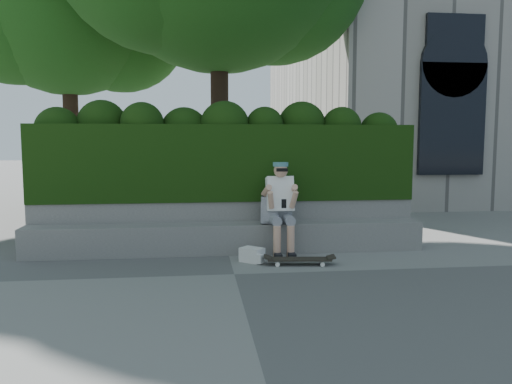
{
  "coord_description": "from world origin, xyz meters",
  "views": [
    {
      "loc": [
        -0.47,
        -6.21,
        1.69
      ],
      "look_at": [
        0.4,
        1.0,
        0.95
      ],
      "focal_mm": 35.0,
      "sensor_mm": 36.0,
      "label": 1
    }
  ],
  "objects": [
    {
      "name": "bench_ledge",
      "position": [
        0.0,
        1.25,
        0.23
      ],
      "size": [
        6.0,
        0.45,
        0.45
      ],
      "primitive_type": "cube",
      "color": "gray",
      "rests_on": "ground"
    },
    {
      "name": "person",
      "position": [
        0.78,
        1.07,
        0.75
      ],
      "size": [
        0.4,
        0.76,
        1.38
      ],
      "color": "gray",
      "rests_on": "ground"
    },
    {
      "name": "skateboard",
      "position": [
        0.92,
        0.37,
        0.08
      ],
      "size": [
        0.89,
        0.32,
        0.09
      ],
      "rotation": [
        0.0,
        0.0,
        -0.12
      ],
      "color": "black",
      "rests_on": "ground"
    },
    {
      "name": "backpack_ground",
      "position": [
        0.3,
        0.63,
        0.1
      ],
      "size": [
        0.37,
        0.37,
        0.2
      ],
      "primitive_type": "cube",
      "rotation": [
        0.0,
        0.0,
        -0.72
      ],
      "color": "silver",
      "rests_on": "ground"
    },
    {
      "name": "hedge",
      "position": [
        0.0,
        1.95,
        1.35
      ],
      "size": [
        6.0,
        1.0,
        1.2
      ],
      "primitive_type": "cube",
      "color": "black",
      "rests_on": "planter_wall"
    },
    {
      "name": "ground",
      "position": [
        0.0,
        0.0,
        0.0
      ],
      "size": [
        80.0,
        80.0,
        0.0
      ],
      "primitive_type": "plane",
      "color": "slate",
      "rests_on": "ground"
    },
    {
      "name": "planter_wall",
      "position": [
        0.0,
        1.73,
        0.38
      ],
      "size": [
        6.0,
        0.5,
        0.75
      ],
      "primitive_type": "cube",
      "color": "gray",
      "rests_on": "ground"
    },
    {
      "name": "backpack_plaid",
      "position": [
        0.63,
        1.15,
        0.65
      ],
      "size": [
        0.3,
        0.19,
        0.4
      ],
      "primitive_type": "cube",
      "rotation": [
        0.0,
        0.0,
        -0.18
      ],
      "color": "#BAB9BF",
      "rests_on": "bench_ledge"
    }
  ]
}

